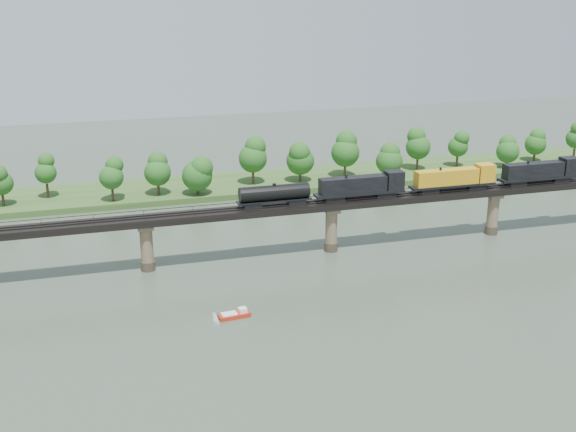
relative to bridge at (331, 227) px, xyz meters
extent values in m
plane|color=#344133|center=(0.00, -30.00, -5.46)|extent=(400.00, 400.00, 0.00)
cube|color=#2D4E1F|center=(0.00, 55.00, -4.66)|extent=(300.00, 24.00, 1.60)
cylinder|color=#473A2D|center=(-40.00, 0.00, -4.46)|extent=(3.00, 3.00, 2.00)
cylinder|color=#7E6B52|center=(-40.00, 0.00, 0.04)|extent=(2.60, 2.60, 9.00)
cube|color=#7E6B52|center=(-40.00, 0.00, 4.04)|extent=(3.20, 3.20, 1.00)
cylinder|color=#473A2D|center=(0.00, 0.00, -4.46)|extent=(3.00, 3.00, 2.00)
cylinder|color=#7E6B52|center=(0.00, 0.00, 0.04)|extent=(2.60, 2.60, 9.00)
cube|color=#7E6B52|center=(0.00, 0.00, 4.04)|extent=(3.20, 3.20, 1.00)
cylinder|color=#473A2D|center=(40.00, 0.00, -4.46)|extent=(3.00, 3.00, 2.00)
cylinder|color=#7E6B52|center=(40.00, 0.00, 0.04)|extent=(2.60, 2.60, 9.00)
cube|color=#7E6B52|center=(40.00, 0.00, 4.04)|extent=(3.20, 3.20, 1.00)
cube|color=black|center=(0.00, 0.00, 5.29)|extent=(220.00, 5.00, 1.50)
cube|color=black|center=(0.00, -0.75, 6.12)|extent=(220.00, 0.12, 0.16)
cube|color=black|center=(0.00, 0.75, 6.12)|extent=(220.00, 0.12, 0.16)
cube|color=black|center=(0.00, -2.40, 6.74)|extent=(220.00, 0.10, 0.10)
cube|color=black|center=(0.00, 2.40, 6.74)|extent=(220.00, 0.10, 0.10)
cube|color=black|center=(0.00, -2.40, 6.39)|extent=(0.08, 0.08, 0.70)
cube|color=black|center=(0.00, 2.40, 6.39)|extent=(0.08, 0.08, 0.70)
cylinder|color=#382619|center=(-71.77, 49.88, -2.22)|extent=(0.70, 0.70, 3.27)
sphere|color=#184C15|center=(-71.77, 49.88, 2.14)|extent=(6.20, 6.20, 6.20)
sphere|color=#184C15|center=(-71.77, 49.88, 4.86)|extent=(4.65, 4.65, 4.65)
cylinder|color=#382619|center=(-60.94, 54.18, -2.00)|extent=(0.70, 0.70, 3.71)
sphere|color=#184C15|center=(-60.94, 54.18, 2.95)|extent=(5.67, 5.67, 5.67)
sphere|color=#184C15|center=(-60.94, 54.18, 6.04)|extent=(4.25, 4.25, 4.25)
cylinder|color=#382619|center=(-44.43, 46.31, -2.10)|extent=(0.70, 0.70, 3.51)
sphere|color=#184C15|center=(-44.43, 46.31, 2.57)|extent=(6.31, 6.31, 6.31)
sphere|color=#184C15|center=(-44.43, 46.31, 5.50)|extent=(4.73, 4.73, 4.73)
cylinder|color=#382619|center=(-32.24, 48.84, -2.19)|extent=(0.70, 0.70, 3.34)
sphere|color=#184C15|center=(-32.24, 48.84, 2.27)|extent=(7.18, 7.18, 7.18)
sphere|color=#184C15|center=(-32.24, 48.84, 5.06)|extent=(5.39, 5.39, 5.39)
cylinder|color=#382619|center=(-22.01, 46.15, -2.45)|extent=(0.70, 0.70, 2.83)
sphere|color=#184C15|center=(-22.01, 46.15, 1.32)|extent=(8.26, 8.26, 8.26)
sphere|color=#184C15|center=(-22.01, 46.15, 3.68)|extent=(6.19, 6.19, 6.19)
cylinder|color=#382619|center=(-5.04, 52.68, -1.88)|extent=(0.70, 0.70, 3.96)
sphere|color=#184C15|center=(-5.04, 52.68, 3.41)|extent=(8.07, 8.07, 8.07)
sphere|color=#184C15|center=(-5.04, 52.68, 6.71)|extent=(6.05, 6.05, 6.05)
cylinder|color=#382619|center=(8.52, 51.14, -2.23)|extent=(0.70, 0.70, 3.27)
sphere|color=#184C15|center=(8.52, 51.14, 2.13)|extent=(8.03, 8.03, 8.03)
sphere|color=#184C15|center=(8.52, 51.14, 4.85)|extent=(6.02, 6.02, 6.02)
cylinder|color=#382619|center=(22.65, 52.31, -1.90)|extent=(0.70, 0.70, 3.92)
sphere|color=#184C15|center=(22.65, 52.31, 3.33)|extent=(8.29, 8.29, 8.29)
sphere|color=#184C15|center=(22.65, 52.31, 6.60)|extent=(6.21, 6.21, 6.21)
cylinder|color=#382619|center=(33.59, 45.35, -2.35)|extent=(0.70, 0.70, 3.02)
sphere|color=#184C15|center=(33.59, 45.35, 1.69)|extent=(7.74, 7.74, 7.74)
sphere|color=#184C15|center=(33.59, 45.35, 4.21)|extent=(5.80, 5.80, 5.80)
cylinder|color=#382619|center=(46.81, 54.03, -1.96)|extent=(0.70, 0.70, 3.80)
sphere|color=#184C15|center=(46.81, 54.03, 3.10)|extent=(7.47, 7.47, 7.47)
sphere|color=#184C15|center=(46.81, 54.03, 6.27)|extent=(5.60, 5.60, 5.60)
cylinder|color=#382619|center=(60.48, 54.26, -2.17)|extent=(0.70, 0.70, 3.38)
sphere|color=#184C15|center=(60.48, 54.26, 2.34)|extent=(6.23, 6.23, 6.23)
sphere|color=#184C15|center=(60.48, 54.26, 5.16)|extent=(4.67, 4.67, 4.67)
cylinder|color=#382619|center=(74.35, 48.39, -2.47)|extent=(0.70, 0.70, 2.77)
sphere|color=#184C15|center=(74.35, 48.39, 1.22)|extent=(7.04, 7.04, 7.04)
sphere|color=#184C15|center=(74.35, 48.39, 3.54)|extent=(5.28, 5.28, 5.28)
cylinder|color=#382619|center=(87.62, 53.57, -2.39)|extent=(0.70, 0.70, 2.94)
sphere|color=#184C15|center=(87.62, 53.57, 1.54)|extent=(6.73, 6.73, 6.73)
sphere|color=#184C15|center=(87.62, 53.57, 3.99)|extent=(5.05, 5.05, 5.05)
cylinder|color=#382619|center=(99.73, 50.10, -1.89)|extent=(0.70, 0.70, 3.94)
sphere|color=#184C15|center=(99.73, 50.10, 3.37)|extent=(6.17, 6.17, 6.17)
cube|color=black|center=(57.22, 0.00, 6.63)|extent=(4.28, 2.57, 1.18)
cube|color=black|center=(45.45, 0.00, 6.63)|extent=(4.28, 2.57, 1.18)
cube|color=black|center=(51.34, 0.00, 7.38)|extent=(20.34, 3.21, 0.54)
cube|color=black|center=(49.73, 0.00, 9.36)|extent=(14.99, 2.89, 3.43)
cube|color=black|center=(59.36, 0.00, 9.68)|extent=(3.85, 3.21, 4.07)
cylinder|color=black|center=(51.34, 0.00, 6.79)|extent=(6.42, 1.50, 1.50)
cube|color=black|center=(34.75, 0.00, 6.63)|extent=(4.28, 2.57, 1.18)
cube|color=black|center=(22.97, 0.00, 6.63)|extent=(4.28, 2.57, 1.18)
cube|color=black|center=(28.86, 0.00, 7.38)|extent=(20.34, 3.21, 0.54)
cube|color=#C19117|center=(27.25, 0.00, 9.36)|extent=(14.99, 2.89, 3.43)
cube|color=#C19117|center=(36.89, 0.00, 9.68)|extent=(3.85, 3.21, 4.07)
cylinder|color=black|center=(28.86, 0.00, 6.79)|extent=(6.42, 1.50, 1.50)
cube|color=black|center=(12.27, 0.00, 6.63)|extent=(4.28, 2.57, 1.18)
cube|color=black|center=(0.49, 0.00, 6.63)|extent=(4.28, 2.57, 1.18)
cube|color=black|center=(6.38, 0.00, 7.38)|extent=(20.34, 3.21, 0.54)
cube|color=black|center=(4.78, 0.00, 9.36)|extent=(14.99, 2.89, 3.43)
cube|color=black|center=(14.41, 0.00, 9.68)|extent=(3.85, 3.21, 4.07)
cylinder|color=black|center=(6.38, 0.00, 6.79)|extent=(6.42, 1.50, 1.50)
cube|color=black|center=(-8.07, 0.00, 6.63)|extent=(3.75, 2.35, 1.18)
cube|color=black|center=(-17.70, 0.00, 6.63)|extent=(3.75, 2.35, 1.18)
cube|color=black|center=(-12.89, 0.00, 7.32)|extent=(16.06, 2.57, 0.32)
cylinder|color=black|center=(-12.89, 0.00, 9.04)|extent=(14.99, 3.21, 3.21)
cylinder|color=black|center=(-12.89, 0.00, 10.75)|extent=(0.75, 0.75, 0.54)
cube|color=#B42714|center=(-27.48, -26.43, -5.06)|extent=(5.88, 2.66, 0.80)
cube|color=white|center=(-28.38, -26.53, -4.61)|extent=(2.90, 1.99, 0.28)
cube|color=white|center=(-25.90, -26.26, -4.27)|extent=(1.51, 1.51, 0.80)
camera|label=1|loc=(-50.45, -140.61, 52.15)|focal=45.00mm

